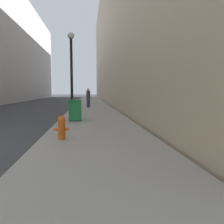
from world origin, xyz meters
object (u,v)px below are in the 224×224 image
(trash_bin, at_px, (75,110))
(lamppost, at_px, (71,67))
(pedestrian_on_sidewalk, at_px, (88,98))
(fire_hydrant, at_px, (62,127))

(trash_bin, bearing_deg, lamppost, 96.88)
(lamppost, bearing_deg, pedestrian_on_sidewalk, 79.52)
(fire_hydrant, bearing_deg, pedestrian_on_sidewalk, 86.39)
(trash_bin, height_order, lamppost, lamppost)
(trash_bin, xyz_separation_m, lamppost, (-0.38, 3.17, 2.49))
(fire_hydrant, xyz_separation_m, pedestrian_on_sidewalk, (0.83, 13.21, 0.50))
(trash_bin, bearing_deg, fire_hydrant, -92.15)
(pedestrian_on_sidewalk, bearing_deg, fire_hydrant, -93.61)
(lamppost, relative_size, pedestrian_on_sidewalk, 2.97)
(fire_hydrant, relative_size, lamppost, 0.14)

